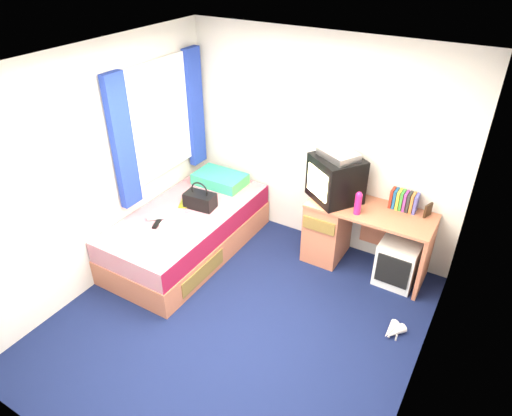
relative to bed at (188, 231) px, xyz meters
The scene contains 20 objects.
ground 1.32m from the bed, 31.45° to the right, with size 3.40×3.40×0.00m, color #0C1438.
room_shell 1.75m from the bed, 31.45° to the right, with size 3.40×3.40×3.40m.
bed is the anchor object (origin of this frame).
pillow 0.79m from the bed, 92.60° to the left, with size 0.61×0.39×0.13m, color #1C87B9.
desk 1.75m from the bed, 25.99° to the left, with size 1.30×0.55×0.75m.
storage_cube 2.33m from the bed, 17.58° to the left, with size 0.39×0.39×0.49m, color silver.
crt_tv 1.77m from the bed, 28.27° to the left, with size 0.65×0.64×0.48m.
vcr 1.90m from the bed, 28.34° to the left, with size 0.39×0.28×0.07m, color #B6B6B8.
book_row 2.38m from the bed, 23.69° to the left, with size 0.27×0.13×0.20m.
picture_frame 2.60m from the bed, 21.18° to the left, with size 0.02×0.12×0.14m, color black.
pink_water_bottle 1.94m from the bed, 19.03° to the left, with size 0.07×0.07×0.22m, color #C31B68.
aerosol_can 1.95m from the bed, 26.71° to the left, with size 0.05×0.05×0.18m, color silver.
handbag 0.40m from the bed, 61.22° to the left, with size 0.36×0.22×0.32m.
towel 0.49m from the bed, 60.40° to the right, with size 0.33×0.28×0.11m, color silver.
magazine 0.34m from the bed, 115.07° to the left, with size 0.21×0.28×0.01m, color #D0DA18.
water_bottle 0.46m from the bed, 118.87° to the right, with size 0.07×0.07×0.20m, color white.
colour_swatch_fan 0.61m from the bed, 78.91° to the right, with size 0.22×0.06×0.01m, color yellow.
remote_control 0.48m from the bed, 104.68° to the right, with size 0.05×0.16×0.02m, color black.
window_assembly 1.26m from the bed, 153.03° to the left, with size 0.11×1.42×1.40m.
white_heels 2.43m from the bed, ahead, with size 0.20×0.24×0.09m.
Camera 1 is at (1.77, -2.61, 3.24)m, focal length 32.00 mm.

